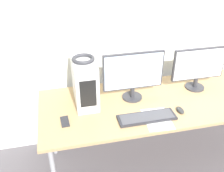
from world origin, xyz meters
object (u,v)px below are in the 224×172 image
(monitor_main, at_px, (133,74))
(cell_phone, at_px, (65,121))
(keyboard, at_px, (147,117))
(mouse, at_px, (180,110))
(headphones, at_px, (83,59))
(pc_tower, at_px, (85,82))
(monitor_right_near, at_px, (198,67))

(monitor_main, bearing_deg, cell_phone, -160.69)
(keyboard, xyz_separation_m, mouse, (0.31, 0.03, 0.00))
(keyboard, relative_size, cell_phone, 3.44)
(headphones, height_order, mouse, headphones)
(pc_tower, height_order, keyboard, pc_tower)
(headphones, height_order, monitor_right_near, headphones)
(cell_phone, bearing_deg, monitor_main, 16.22)
(headphones, distance_m, monitor_main, 0.46)
(pc_tower, xyz_separation_m, headphones, (0.00, 0.00, 0.22))
(monitor_main, height_order, keyboard, monitor_main)
(monitor_main, xyz_separation_m, cell_phone, (-0.63, -0.22, -0.25))
(monitor_main, xyz_separation_m, monitor_right_near, (0.65, 0.03, -0.02))
(monitor_right_near, distance_m, cell_phone, 1.32)
(headphones, relative_size, monitor_right_near, 0.37)
(headphones, distance_m, monitor_right_near, 1.09)
(headphones, bearing_deg, mouse, -24.15)
(headphones, distance_m, keyboard, 0.71)
(pc_tower, relative_size, keyboard, 0.86)
(monitor_right_near, relative_size, mouse, 5.02)
(pc_tower, distance_m, headphones, 0.22)
(monitor_right_near, height_order, cell_phone, monitor_right_near)
(pc_tower, xyz_separation_m, mouse, (0.76, -0.34, -0.19))
(pc_tower, distance_m, monitor_main, 0.43)
(monitor_main, bearing_deg, headphones, 173.99)
(pc_tower, distance_m, monitor_right_near, 1.07)
(headphones, distance_m, cell_phone, 0.53)
(pc_tower, bearing_deg, monitor_right_near, -0.60)
(headphones, bearing_deg, pc_tower, -90.00)
(monitor_main, relative_size, mouse, 5.28)
(monitor_main, relative_size, monitor_right_near, 1.05)
(monitor_main, height_order, monitor_right_near, monitor_main)
(pc_tower, height_order, mouse, pc_tower)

